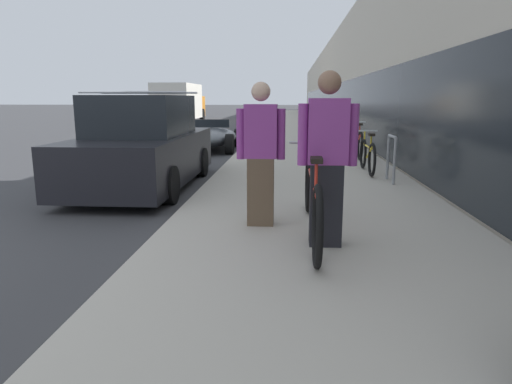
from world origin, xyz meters
TOP-DOWN VIEW (x-y plane):
  - sidewalk_slab at (5.74, 21.00)m, footprint 3.81×70.00m
  - storefront_facade at (12.68, 29.00)m, footprint 10.01×70.00m
  - tandem_bicycle at (5.59, 1.94)m, footprint 0.52×2.82m
  - person_rider at (5.72, 1.58)m, footprint 0.60×0.23m
  - person_bystander at (5.00, 2.30)m, footprint 0.57×0.22m
  - bike_rack_hoop at (7.17, 5.33)m, footprint 0.05×0.60m
  - cruiser_bike_nearest at (6.92, 6.38)m, footprint 0.52×1.75m
  - cruiser_bike_middle at (7.05, 8.75)m, footprint 0.52×1.77m
  - cruiser_bike_farthest at (6.95, 10.97)m, footprint 0.52×1.71m
  - parked_sedan_curbside at (2.68, 5.13)m, footprint 1.84×4.33m
  - vintage_roadster_curbside at (2.75, 11.37)m, footprint 1.88×3.82m
  - moving_truck at (-2.40, 28.98)m, footprint 2.52×6.82m

SIDE VIEW (x-z plane):
  - sidewalk_slab at x=5.74m, z-range 0.00..0.13m
  - vintage_roadster_curbside at x=2.75m, z-range -0.07..0.88m
  - cruiser_bike_nearest at x=6.92m, z-range 0.07..0.90m
  - cruiser_bike_farthest at x=6.95m, z-range 0.06..0.95m
  - cruiser_bike_middle at x=7.05m, z-range 0.06..0.96m
  - tandem_bicycle at x=5.59m, z-range 0.06..1.01m
  - bike_rack_hoop at x=7.17m, z-range 0.22..1.07m
  - parked_sedan_curbside at x=2.68m, z-range -0.12..1.62m
  - person_bystander at x=5.00m, z-range 0.14..1.81m
  - person_rider at x=5.72m, z-range 0.14..1.89m
  - moving_truck at x=-2.40m, z-range 0.03..2.61m
  - storefront_facade at x=12.68m, z-range -0.01..5.11m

